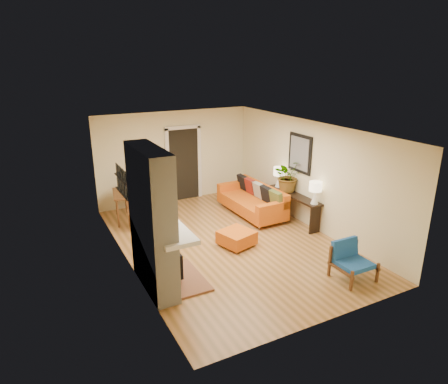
{
  "coord_description": "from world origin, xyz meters",
  "views": [
    {
      "loc": [
        -3.89,
        -7.27,
        4.0
      ],
      "look_at": [
        0.0,
        0.2,
        1.15
      ],
      "focal_mm": 32.0,
      "sensor_mm": 36.0,
      "label": 1
    }
  ],
  "objects": [
    {
      "name": "fireplace",
      "position": [
        -2.0,
        -1.0,
        1.24
      ],
      "size": [
        1.09,
        1.68,
        2.6
      ],
      "color": "white",
      "rests_on": "ground"
    },
    {
      "name": "lamp_far",
      "position": [
        2.07,
        1.03,
        1.06
      ],
      "size": [
        0.3,
        0.3,
        0.54
      ],
      "color": "white",
      "rests_on": "console_table"
    },
    {
      "name": "houseplant",
      "position": [
        2.06,
        0.62,
        1.14
      ],
      "size": [
        0.79,
        0.7,
        0.84
      ],
      "primitive_type": "imported",
      "rotation": [
        0.0,
        0.0,
        0.06
      ],
      "color": "#1E5919",
      "rests_on": "console_table"
    },
    {
      "name": "lamp_near",
      "position": [
        2.07,
        -0.44,
        1.06
      ],
      "size": [
        0.3,
        0.3,
        0.54
      ],
      "color": "white",
      "rests_on": "console_table"
    },
    {
      "name": "room_shell",
      "position": [
        0.6,
        2.63,
        1.24
      ],
      "size": [
        6.5,
        6.5,
        6.5
      ],
      "color": "#B67D46",
      "rests_on": "ground"
    },
    {
      "name": "blue_chair",
      "position": [
        1.36,
        -2.39,
        0.39
      ],
      "size": [
        0.69,
        0.68,
        0.72
      ],
      "color": "brown",
      "rests_on": "ground"
    },
    {
      "name": "dining_table",
      "position": [
        -1.58,
        2.35,
        0.6
      ],
      "size": [
        0.93,
        1.75,
        0.92
      ],
      "color": "brown",
      "rests_on": "ground"
    },
    {
      "name": "console_table",
      "position": [
        2.07,
        0.34,
        0.58
      ],
      "size": [
        0.34,
        1.85,
        0.72
      ],
      "color": "black",
      "rests_on": "ground"
    },
    {
      "name": "sofa",
      "position": [
        1.46,
        1.26,
        0.37
      ],
      "size": [
        0.97,
        2.18,
        0.85
      ],
      "color": "silver",
      "rests_on": "ground"
    },
    {
      "name": "ottoman",
      "position": [
        0.09,
        -0.23,
        0.2
      ],
      "size": [
        0.84,
        0.84,
        0.34
      ],
      "color": "silver",
      "rests_on": "ground"
    }
  ]
}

